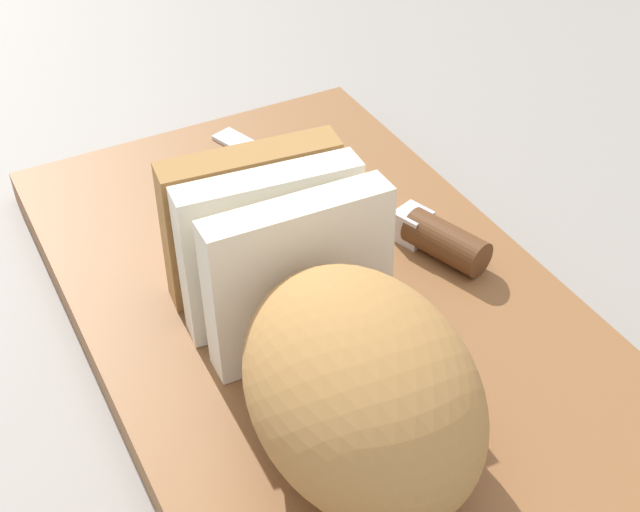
# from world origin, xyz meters

# --- Properties ---
(ground_plane) EXTENTS (3.00, 3.00, 0.00)m
(ground_plane) POSITION_xyz_m (0.00, 0.00, 0.00)
(ground_plane) COLOR gray
(cutting_board) EXTENTS (0.44, 0.27, 0.02)m
(cutting_board) POSITION_xyz_m (0.00, 0.00, 0.01)
(cutting_board) COLOR brown
(cutting_board) RESTS_ON ground_plane
(bread_loaf) EXTENTS (0.24, 0.12, 0.10)m
(bread_loaf) POSITION_xyz_m (-0.08, 0.04, 0.07)
(bread_loaf) COLOR #A8753D
(bread_loaf) RESTS_ON cutting_board
(bread_knife) EXTENTS (0.23, 0.09, 0.02)m
(bread_knife) POSITION_xyz_m (0.02, -0.08, 0.03)
(bread_knife) COLOR silver
(bread_knife) RESTS_ON cutting_board
(crumb_near_knife) EXTENTS (0.01, 0.01, 0.01)m
(crumb_near_knife) POSITION_xyz_m (-0.02, -0.03, 0.03)
(crumb_near_knife) COLOR tan
(crumb_near_knife) RESTS_ON cutting_board
(crumb_near_loaf) EXTENTS (0.00, 0.00, 0.00)m
(crumb_near_loaf) POSITION_xyz_m (-0.03, -0.02, 0.03)
(crumb_near_loaf) COLOR tan
(crumb_near_loaf) RESTS_ON cutting_board
(crumb_stray_left) EXTENTS (0.00, 0.00, 0.00)m
(crumb_stray_left) POSITION_xyz_m (0.03, -0.02, 0.03)
(crumb_stray_left) COLOR tan
(crumb_stray_left) RESTS_ON cutting_board
(crumb_stray_right) EXTENTS (0.00, 0.00, 0.00)m
(crumb_stray_right) POSITION_xyz_m (-0.06, 0.02, 0.03)
(crumb_stray_right) COLOR tan
(crumb_stray_right) RESTS_ON cutting_board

